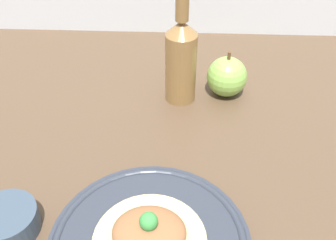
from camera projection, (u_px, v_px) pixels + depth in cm
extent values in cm
cube|color=brown|center=(194.00, 175.00, 72.20)|extent=(180.00, 110.00, 4.00)
cylinder|color=#D6BC7F|center=(150.00, 240.00, 56.96)|extent=(16.74, 16.74, 0.40)
ellipsoid|color=brown|center=(149.00, 232.00, 55.71)|extent=(10.67, 9.07, 3.52)
sphere|color=green|center=(149.00, 221.00, 54.07)|extent=(2.65, 2.65, 2.65)
cylinder|color=olive|center=(181.00, 68.00, 82.36)|extent=(6.57, 6.57, 15.44)
cone|color=olive|center=(182.00, 28.00, 76.47)|extent=(6.57, 6.57, 2.96)
cylinder|color=olive|center=(182.00, 4.00, 73.44)|extent=(2.63, 2.63, 6.51)
sphere|color=#84B74C|center=(227.00, 77.00, 85.76)|extent=(8.82, 8.82, 8.82)
cylinder|color=brown|center=(229.00, 56.00, 82.49)|extent=(0.71, 0.71, 1.98)
cylinder|color=#384756|center=(8.00, 221.00, 59.64)|extent=(9.42, 9.42, 3.99)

